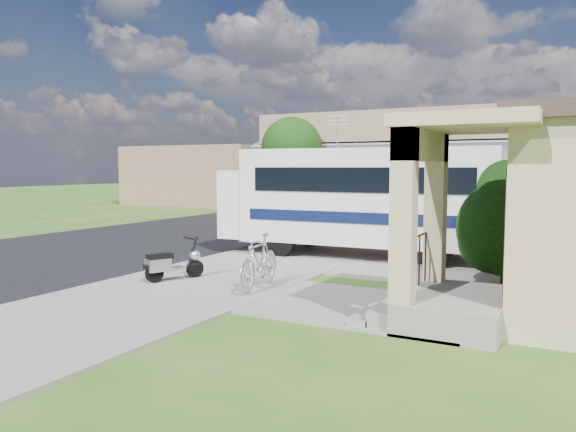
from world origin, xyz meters
The scene contains 18 objects.
ground centered at (0.00, 0.00, 0.00)m, with size 120.00×120.00×0.00m, color #254713.
street_slab centered at (-7.50, 10.00, 0.01)m, with size 9.00×80.00×0.02m, color black.
sidewalk_slab centered at (-1.00, 10.00, 0.03)m, with size 4.00×80.00×0.06m, color slate.
driveway_slab centered at (1.50, 4.50, 0.03)m, with size 7.00×6.00×0.05m, color slate.
walk_slab centered at (3.00, -1.00, 0.03)m, with size 4.00×3.00×0.05m, color slate.
warehouse centered at (0.00, 13.97, 1.99)m, with size 12.50×8.40×5.04m.
distant_bldg_far centered at (-17.00, 22.00, 2.00)m, with size 10.00×8.00×4.00m, color brown.
distant_bldg_near centered at (-15.00, 34.00, 1.60)m, with size 8.00×7.00×3.20m, color #7B644D.
street_tree_a centered at (-3.70, 9.05, 3.25)m, with size 2.44×2.40×4.58m.
street_tree_b centered at (-3.70, 19.05, 3.39)m, with size 2.44×2.40×4.73m.
street_tree_c centered at (-3.70, 28.05, 3.10)m, with size 2.44×2.40×4.42m.
motorhome centered at (0.77, 4.54, 1.76)m, with size 8.09×2.92×4.09m.
shrub centered at (5.13, 1.91, 1.41)m, with size 2.25×2.15×2.76m.
scooter centered at (-1.66, -0.93, 0.43)m, with size 0.79×1.38×0.95m.
bicycle centered at (0.52, -0.70, 0.56)m, with size 0.53×1.88×1.13m, color #B2B1B9.
pickup_truck centered at (-6.13, 12.90, 0.85)m, with size 2.82×6.12×1.70m, color silver.
van centered at (-6.22, 20.00, 0.87)m, with size 2.45×6.03×1.75m, color silver.
garden_hose centered at (3.72, -0.44, 0.09)m, with size 0.40×0.40×0.18m, color #125B12.
Camera 1 is at (6.53, -10.68, 2.61)m, focal length 35.00 mm.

